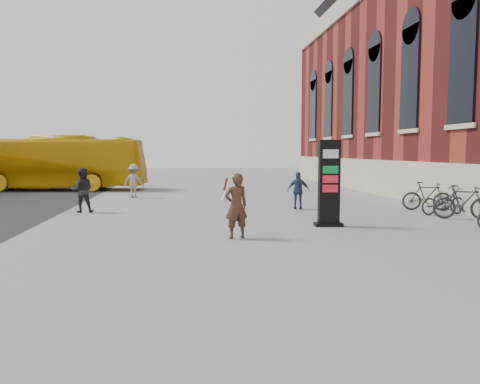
{
  "coord_description": "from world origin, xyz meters",
  "views": [
    {
      "loc": [
        -0.47,
        -12.14,
        2.25
      ],
      "look_at": [
        1.01,
        0.72,
        1.12
      ],
      "focal_mm": 35.0,
      "sensor_mm": 36.0,
      "label": 1
    }
  ],
  "objects": [
    {
      "name": "pedestrian_a",
      "position": [
        -4.29,
        5.54,
        0.82
      ],
      "size": [
        0.87,
        0.72,
        1.64
      ],
      "primitive_type": "imported",
      "rotation": [
        0.0,
        0.0,
        3.27
      ],
      "color": "#232227",
      "rests_on": "ground"
    },
    {
      "name": "bike_5",
      "position": [
        8.6,
        2.24,
        0.57
      ],
      "size": [
        1.96,
        1.12,
        1.14
      ],
      "primitive_type": "imported",
      "rotation": [
        0.0,
        0.0,
        1.24
      ],
      "color": "#292A2F",
      "rests_on": "ground"
    },
    {
      "name": "pedestrian_b",
      "position": [
        -3.01,
        10.89,
        0.81
      ],
      "size": [
        1.18,
        0.9,
        1.62
      ],
      "primitive_type": "imported",
      "rotation": [
        0.0,
        0.0,
        2.82
      ],
      "color": "gray",
      "rests_on": "ground"
    },
    {
      "name": "bike_7",
      "position": [
        8.6,
        4.58,
        0.55
      ],
      "size": [
        1.89,
        1.04,
        1.09
      ],
      "primitive_type": "imported",
      "rotation": [
        0.0,
        0.0,
        1.26
      ],
      "color": "#292A2F",
      "rests_on": "ground"
    },
    {
      "name": "woman",
      "position": [
        0.79,
        -0.26,
        0.87
      ],
      "size": [
        0.75,
        0.7,
        1.69
      ],
      "rotation": [
        0.0,
        0.0,
        3.4
      ],
      "color": "#432E1D",
      "rests_on": "ground"
    },
    {
      "name": "ground",
      "position": [
        0.0,
        0.0,
        0.0
      ],
      "size": [
        100.0,
        100.0,
        0.0
      ],
      "primitive_type": "plane",
      "color": "#9E9EA3"
    },
    {
      "name": "bike_6",
      "position": [
        8.6,
        3.45,
        0.48
      ],
      "size": [
        1.91,
        0.95,
        0.96
      ],
      "primitive_type": "imported",
      "rotation": [
        0.0,
        0.0,
        1.75
      ],
      "color": "#292A2F",
      "rests_on": "ground"
    },
    {
      "name": "bus",
      "position": [
        -8.58,
        16.11,
        1.58
      ],
      "size": [
        11.5,
        3.62,
        3.15
      ],
      "primitive_type": "imported",
      "rotation": [
        0.0,
        0.0,
        1.48
      ],
      "color": "gold",
      "rests_on": "road"
    },
    {
      "name": "info_pylon",
      "position": [
        3.76,
        1.39,
        1.29
      ],
      "size": [
        0.85,
        0.45,
        2.58
      ],
      "rotation": [
        0.0,
        0.0,
        -0.05
      ],
      "color": "black",
      "rests_on": "ground"
    },
    {
      "name": "pedestrian_c",
      "position": [
        3.84,
        5.53,
        0.73
      ],
      "size": [
        0.92,
        0.56,
        1.46
      ],
      "primitive_type": "imported",
      "rotation": [
        0.0,
        0.0,
        2.88
      ],
      "color": "#303F5A",
      "rests_on": "ground"
    }
  ]
}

